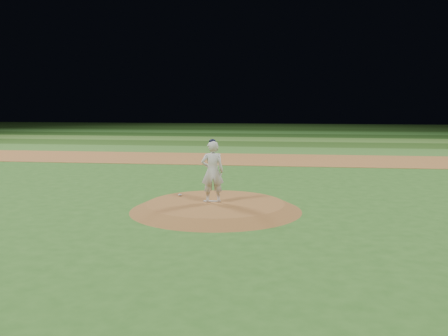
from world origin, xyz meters
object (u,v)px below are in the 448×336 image
object	(u,v)px
rosin_bag	(180,195)
pitcher_on_mound	(212,171)
pitchers_mound	(216,206)
pitching_rubber	(212,201)

from	to	relation	value
rosin_bag	pitcher_on_mound	bearing A→B (deg)	-34.45
pitchers_mound	pitching_rubber	bearing A→B (deg)	135.22
pitchers_mound	pitcher_on_mound	world-z (taller)	pitcher_on_mound
pitcher_on_mound	rosin_bag	bearing A→B (deg)	145.55
pitcher_on_mound	pitching_rubber	bearing A→B (deg)	110.06
pitchers_mound	rosin_bag	bearing A→B (deg)	146.21
pitchers_mound	pitcher_on_mound	bearing A→B (deg)	154.46
rosin_bag	pitching_rubber	bearing A→B (deg)	-32.24
rosin_bag	pitcher_on_mound	size ratio (longest dim) A/B	0.07
rosin_bag	pitcher_on_mound	world-z (taller)	pitcher_on_mound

